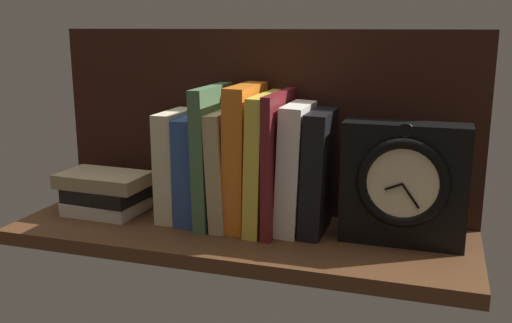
% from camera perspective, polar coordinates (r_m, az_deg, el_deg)
% --- Properties ---
extents(ground_plane, '(0.82, 0.27, 0.03)m').
position_cam_1_polar(ground_plane, '(1.04, -1.75, -7.44)').
color(ground_plane, '#4C2D19').
extents(back_panel, '(0.82, 0.01, 0.35)m').
position_cam_1_polar(back_panel, '(1.11, 0.42, 3.90)').
color(back_panel, black).
rests_on(back_panel, ground_plane).
extents(book_cream_twain, '(0.04, 0.12, 0.20)m').
position_cam_1_polar(book_cream_twain, '(1.09, -7.88, -0.33)').
color(book_cream_twain, beige).
rests_on(book_cream_twain, ground_plane).
extents(book_blue_modern, '(0.04, 0.13, 0.19)m').
position_cam_1_polar(book_blue_modern, '(1.07, -5.90, -0.68)').
color(book_blue_modern, '#2D4C8E').
rests_on(book_blue_modern, ground_plane).
extents(book_green_romantic, '(0.03, 0.16, 0.25)m').
position_cam_1_polar(book_green_romantic, '(1.05, -4.23, 0.65)').
color(book_green_romantic, '#476B44').
rests_on(book_green_romantic, ground_plane).
extents(book_tan_shortstories, '(0.04, 0.15, 0.21)m').
position_cam_1_polar(book_tan_shortstories, '(1.05, -2.75, -0.57)').
color(book_tan_shortstories, tan).
rests_on(book_tan_shortstories, ground_plane).
extents(book_orange_pandolfini, '(0.04, 0.14, 0.25)m').
position_cam_1_polar(book_orange_pandolfini, '(1.03, -0.93, 0.52)').
color(book_orange_pandolfini, orange).
rests_on(book_orange_pandolfini, ground_plane).
extents(book_yellow_seinlanguage, '(0.03, 0.16, 0.24)m').
position_cam_1_polar(book_yellow_seinlanguage, '(1.02, 0.93, 0.01)').
color(book_yellow_seinlanguage, gold).
rests_on(book_yellow_seinlanguage, ground_plane).
extents(book_maroon_dawkins, '(0.02, 0.17, 0.24)m').
position_cam_1_polar(book_maroon_dawkins, '(1.02, 2.26, 0.02)').
color(book_maroon_dawkins, maroon).
rests_on(book_maroon_dawkins, ground_plane).
extents(book_white_catcher, '(0.05, 0.12, 0.23)m').
position_cam_1_polar(book_white_catcher, '(1.01, 3.91, -0.64)').
color(book_white_catcher, silver).
rests_on(book_white_catcher, ground_plane).
extents(book_black_skeptic, '(0.04, 0.12, 0.22)m').
position_cam_1_polar(book_black_skeptic, '(1.00, 6.15, -1.10)').
color(book_black_skeptic, black).
rests_on(book_black_skeptic, ground_plane).
extents(framed_clock, '(0.20, 0.07, 0.21)m').
position_cam_1_polar(framed_clock, '(0.97, 14.35, -2.14)').
color(framed_clock, black).
rests_on(framed_clock, ground_plane).
extents(book_stack_side, '(0.17, 0.13, 0.08)m').
position_cam_1_polar(book_stack_side, '(1.16, -14.56, -2.93)').
color(book_stack_side, beige).
rests_on(book_stack_side, ground_plane).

